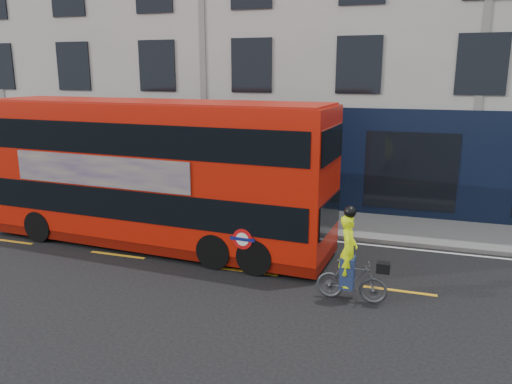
% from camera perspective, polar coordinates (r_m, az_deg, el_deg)
% --- Properties ---
extents(ground, '(120.00, 120.00, 0.00)m').
position_cam_1_polar(ground, '(14.23, -18.87, -8.86)').
color(ground, black).
rests_on(ground, ground).
extents(pavement, '(60.00, 3.00, 0.12)m').
position_cam_1_polar(pavement, '(19.48, -7.47, -2.03)').
color(pavement, gray).
rests_on(pavement, ground).
extents(kerb, '(60.00, 0.12, 0.13)m').
position_cam_1_polar(kerb, '(18.19, -9.50, -3.21)').
color(kerb, slate).
rests_on(kerb, ground).
extents(building_terrace, '(50.00, 10.07, 15.00)m').
position_cam_1_polar(building_terrace, '(24.84, -1.29, 18.70)').
color(building_terrace, '#B9B5AE').
rests_on(building_terrace, ground).
extents(road_edge_line, '(58.00, 0.10, 0.01)m').
position_cam_1_polar(road_edge_line, '(17.96, -9.93, -3.66)').
color(road_edge_line, silver).
rests_on(road_edge_line, ground).
extents(lane_dashes, '(58.00, 0.12, 0.01)m').
position_cam_1_polar(lane_dashes, '(15.36, -15.53, -6.94)').
color(lane_dashes, gold).
rests_on(lane_dashes, ground).
extents(bus, '(11.14, 3.15, 4.44)m').
position_cam_1_polar(bus, '(15.43, -11.55, 2.15)').
color(bus, '#BB1607').
rests_on(bus, ground).
extents(cyclist, '(1.68, 0.62, 2.30)m').
position_cam_1_polar(cyclist, '(11.95, 10.77, -8.68)').
color(cyclist, '#454749').
rests_on(cyclist, ground).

